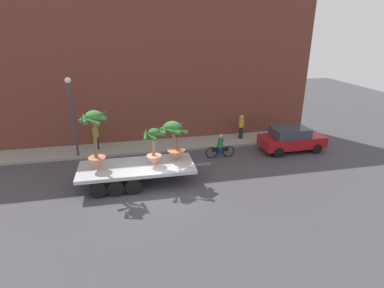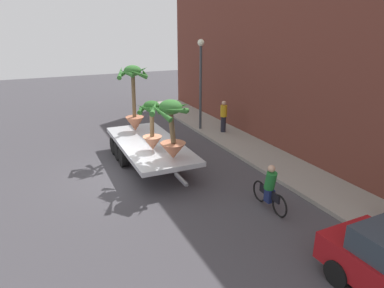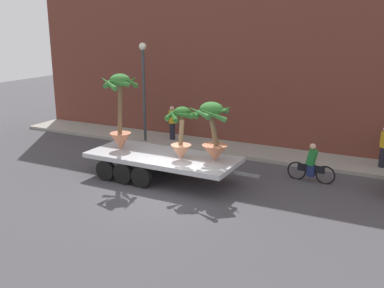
{
  "view_description": "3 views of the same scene",
  "coord_description": "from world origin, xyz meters",
  "px_view_note": "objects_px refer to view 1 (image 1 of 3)",
  "views": [
    {
      "loc": [
        -1.11,
        -13.56,
        7.73
      ],
      "look_at": [
        2.11,
        1.42,
        1.85
      ],
      "focal_mm": 29.06,
      "sensor_mm": 36.0,
      "label": 1
    },
    {
      "loc": [
        12.34,
        -2.98,
        5.71
      ],
      "look_at": [
        1.14,
        2.25,
        1.39
      ],
      "focal_mm": 32.15,
      "sensor_mm": 36.0,
      "label": 2
    },
    {
      "loc": [
        7.54,
        -12.85,
        5.93
      ],
      "look_at": [
        -0.04,
        2.12,
        1.29
      ],
      "focal_mm": 41.43,
      "sensor_mm": 36.0,
      "label": 3
    }
  ],
  "objects_px": {
    "cyclist": "(220,147)",
    "pedestrian_near_gate": "(96,136)",
    "flatbed_trailer": "(132,170)",
    "potted_palm_front": "(96,140)",
    "parked_car": "(291,139)",
    "potted_palm_middle": "(174,140)",
    "pedestrian_far_left": "(241,126)",
    "potted_palm_rear": "(154,147)",
    "street_lamp": "(72,107)"
  },
  "relations": [
    {
      "from": "potted_palm_rear",
      "to": "parked_car",
      "type": "xyz_separation_m",
      "value": [
        9.11,
        2.58,
        -1.16
      ]
    },
    {
      "from": "parked_car",
      "to": "pedestrian_far_left",
      "type": "distance_m",
      "value": 3.57
    },
    {
      "from": "potted_palm_rear",
      "to": "street_lamp",
      "type": "relative_size",
      "value": 0.41
    },
    {
      "from": "parked_car",
      "to": "pedestrian_near_gate",
      "type": "bearing_deg",
      "value": 168.42
    },
    {
      "from": "parked_car",
      "to": "pedestrian_far_left",
      "type": "height_order",
      "value": "pedestrian_far_left"
    },
    {
      "from": "flatbed_trailer",
      "to": "potted_palm_middle",
      "type": "height_order",
      "value": "potted_palm_middle"
    },
    {
      "from": "potted_palm_middle",
      "to": "potted_palm_rear",
      "type": "bearing_deg",
      "value": -160.91
    },
    {
      "from": "potted_palm_rear",
      "to": "pedestrian_far_left",
      "type": "distance_m",
      "value": 8.42
    },
    {
      "from": "flatbed_trailer",
      "to": "cyclist",
      "type": "bearing_deg",
      "value": 23.17
    },
    {
      "from": "flatbed_trailer",
      "to": "potted_palm_rear",
      "type": "bearing_deg",
      "value": -7.6
    },
    {
      "from": "street_lamp",
      "to": "pedestrian_near_gate",
      "type": "bearing_deg",
      "value": 38.27
    },
    {
      "from": "flatbed_trailer",
      "to": "pedestrian_far_left",
      "type": "bearing_deg",
      "value": 32.53
    },
    {
      "from": "cyclist",
      "to": "potted_palm_rear",
      "type": "bearing_deg",
      "value": -149.83
    },
    {
      "from": "flatbed_trailer",
      "to": "potted_palm_front",
      "type": "distance_m",
      "value": 2.41
    },
    {
      "from": "potted_palm_middle",
      "to": "cyclist",
      "type": "bearing_deg",
      "value": 33.52
    },
    {
      "from": "potted_palm_rear",
      "to": "cyclist",
      "type": "bearing_deg",
      "value": 30.17
    },
    {
      "from": "parked_car",
      "to": "pedestrian_near_gate",
      "type": "distance_m",
      "value": 12.65
    },
    {
      "from": "parked_car",
      "to": "street_lamp",
      "type": "distance_m",
      "value": 13.79
    },
    {
      "from": "potted_palm_front",
      "to": "pedestrian_near_gate",
      "type": "xyz_separation_m",
      "value": [
        -0.5,
        5.02,
        -1.52
      ]
    },
    {
      "from": "cyclist",
      "to": "parked_car",
      "type": "xyz_separation_m",
      "value": [
        4.83,
        0.09,
        0.16
      ]
    },
    {
      "from": "potted_palm_front",
      "to": "pedestrian_near_gate",
      "type": "relative_size",
      "value": 1.77
    },
    {
      "from": "potted_palm_middle",
      "to": "pedestrian_far_left",
      "type": "height_order",
      "value": "potted_palm_middle"
    },
    {
      "from": "potted_palm_rear",
      "to": "potted_palm_front",
      "type": "relative_size",
      "value": 0.66
    },
    {
      "from": "potted_palm_middle",
      "to": "potted_palm_front",
      "type": "relative_size",
      "value": 0.72
    },
    {
      "from": "parked_car",
      "to": "pedestrian_near_gate",
      "type": "height_order",
      "value": "pedestrian_near_gate"
    },
    {
      "from": "street_lamp",
      "to": "flatbed_trailer",
      "type": "bearing_deg",
      "value": -52.16
    },
    {
      "from": "potted_palm_front",
      "to": "cyclist",
      "type": "height_order",
      "value": "potted_palm_front"
    },
    {
      "from": "cyclist",
      "to": "street_lamp",
      "type": "xyz_separation_m",
      "value": [
        -8.65,
        1.77,
        2.56
      ]
    },
    {
      "from": "cyclist",
      "to": "pedestrian_far_left",
      "type": "height_order",
      "value": "pedestrian_far_left"
    },
    {
      "from": "flatbed_trailer",
      "to": "parked_car",
      "type": "height_order",
      "value": "parked_car"
    },
    {
      "from": "potted_palm_middle",
      "to": "potted_palm_front",
      "type": "bearing_deg",
      "value": -175.87
    },
    {
      "from": "potted_palm_middle",
      "to": "street_lamp",
      "type": "xyz_separation_m",
      "value": [
        -5.46,
        3.89,
        1.1
      ]
    },
    {
      "from": "pedestrian_near_gate",
      "to": "potted_palm_middle",
      "type": "bearing_deg",
      "value": -47.31
    },
    {
      "from": "potted_palm_front",
      "to": "flatbed_trailer",
      "type": "bearing_deg",
      "value": 2.01
    },
    {
      "from": "flatbed_trailer",
      "to": "pedestrian_near_gate",
      "type": "distance_m",
      "value": 5.4
    },
    {
      "from": "cyclist",
      "to": "pedestrian_near_gate",
      "type": "xyz_separation_m",
      "value": [
        -7.56,
        2.63,
        0.37
      ]
    },
    {
      "from": "potted_palm_middle",
      "to": "pedestrian_far_left",
      "type": "xyz_separation_m",
      "value": [
        5.52,
        4.74,
        -1.09
      ]
    },
    {
      "from": "potted_palm_front",
      "to": "pedestrian_near_gate",
      "type": "bearing_deg",
      "value": 95.64
    },
    {
      "from": "flatbed_trailer",
      "to": "pedestrian_near_gate",
      "type": "height_order",
      "value": "pedestrian_near_gate"
    },
    {
      "from": "parked_car",
      "to": "potted_palm_middle",
      "type": "bearing_deg",
      "value": -164.63
    },
    {
      "from": "flatbed_trailer",
      "to": "street_lamp",
      "type": "bearing_deg",
      "value": 127.84
    },
    {
      "from": "potted_palm_front",
      "to": "parked_car",
      "type": "height_order",
      "value": "potted_palm_front"
    },
    {
      "from": "flatbed_trailer",
      "to": "street_lamp",
      "type": "xyz_separation_m",
      "value": [
        -3.19,
        4.11,
        2.46
      ]
    },
    {
      "from": "street_lamp",
      "to": "cyclist",
      "type": "bearing_deg",
      "value": -11.6
    },
    {
      "from": "potted_palm_front",
      "to": "parked_car",
      "type": "bearing_deg",
      "value": 11.79
    },
    {
      "from": "flatbed_trailer",
      "to": "street_lamp",
      "type": "height_order",
      "value": "street_lamp"
    },
    {
      "from": "pedestrian_far_left",
      "to": "street_lamp",
      "type": "distance_m",
      "value": 11.23
    },
    {
      "from": "street_lamp",
      "to": "potted_palm_front",
      "type": "bearing_deg",
      "value": -69.21
    },
    {
      "from": "pedestrian_near_gate",
      "to": "potted_palm_front",
      "type": "bearing_deg",
      "value": -84.36
    },
    {
      "from": "pedestrian_far_left",
      "to": "street_lamp",
      "type": "xyz_separation_m",
      "value": [
        -10.98,
        -0.86,
        2.19
      ]
    }
  ]
}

